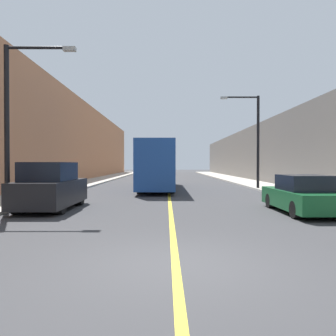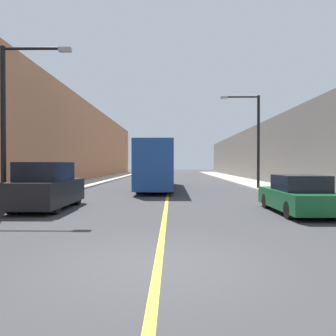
# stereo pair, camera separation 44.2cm
# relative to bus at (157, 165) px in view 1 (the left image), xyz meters

# --- Properties ---
(ground_plane) EXTENTS (200.00, 200.00, 0.00)m
(ground_plane) POSITION_rel_bus_xyz_m (0.85, -18.76, -1.81)
(ground_plane) COLOR #38383A
(sidewalk_left) EXTENTS (3.17, 72.00, 0.13)m
(sidewalk_left) POSITION_rel_bus_xyz_m (-7.00, 11.24, -1.74)
(sidewalk_left) COLOR #B2AA9E
(sidewalk_left) RESTS_ON ground
(sidewalk_right) EXTENTS (3.17, 72.00, 0.13)m
(sidewalk_right) POSITION_rel_bus_xyz_m (8.70, 11.24, -1.74)
(sidewalk_right) COLOR #B2AA9E
(sidewalk_right) RESTS_ON ground
(building_row_left) EXTENTS (4.00, 72.00, 9.04)m
(building_row_left) POSITION_rel_bus_xyz_m (-10.59, 11.24, 2.71)
(building_row_left) COLOR #B2724C
(building_row_left) RESTS_ON ground
(building_row_right) EXTENTS (4.00, 72.00, 6.16)m
(building_row_right) POSITION_rel_bus_xyz_m (12.29, 11.24, 1.27)
(building_row_right) COLOR #66605B
(building_row_right) RESTS_ON ground
(road_center_line) EXTENTS (0.16, 72.00, 0.01)m
(road_center_line) POSITION_rel_bus_xyz_m (0.85, 11.24, -1.80)
(road_center_line) COLOR gold
(road_center_line) RESTS_ON ground
(bus) EXTENTS (2.42, 12.47, 3.39)m
(bus) POSITION_rel_bus_xyz_m (0.00, 0.00, 0.00)
(bus) COLOR #1E4793
(bus) RESTS_ON ground
(parked_suv_left) EXTENTS (1.92, 4.46, 1.96)m
(parked_suv_left) POSITION_rel_bus_xyz_m (-4.12, -11.29, -0.90)
(parked_suv_left) COLOR black
(parked_suv_left) RESTS_ON ground
(car_right_near) EXTENTS (1.85, 4.44, 1.47)m
(car_right_near) POSITION_rel_bus_xyz_m (5.95, -12.30, -1.14)
(car_right_near) COLOR #145128
(car_right_near) RESTS_ON ground
(street_lamp_left) EXTENTS (2.87, 0.24, 6.51)m
(street_lamp_left) POSITION_rel_bus_xyz_m (-5.42, -11.72, 2.13)
(street_lamp_left) COLOR black
(street_lamp_left) RESTS_ON sidewalk_left
(street_lamp_right) EXTENTS (2.87, 0.24, 6.74)m
(street_lamp_right) POSITION_rel_bus_xyz_m (7.12, -0.92, 2.25)
(street_lamp_right) COLOR black
(street_lamp_right) RESTS_ON sidewalk_right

